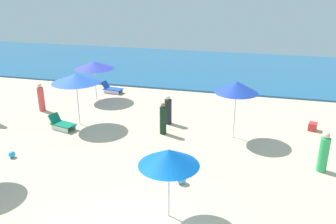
{
  "coord_description": "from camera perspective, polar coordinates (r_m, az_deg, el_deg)",
  "views": [
    {
      "loc": [
        3.0,
        -6.74,
        7.06
      ],
      "look_at": [
        -1.02,
        8.59,
        1.16
      ],
      "focal_mm": 37.81,
      "sensor_mm": 36.0,
      "label": 1
    }
  ],
  "objects": [
    {
      "name": "umbrella_2",
      "position": [
        16.45,
        11.0,
        3.96
      ],
      "size": [
        2.01,
        2.01,
        2.78
      ],
      "color": "silver",
      "rests_on": "ground_plane"
    },
    {
      "name": "beach_ball_0",
      "position": [
        13.3,
        2.16,
        -10.77
      ],
      "size": [
        0.36,
        0.36,
        0.36
      ],
      "primitive_type": "sphere",
      "color": "#4297D6",
      "rests_on": "ground_plane"
    },
    {
      "name": "cooler_box_1",
      "position": [
        19.16,
        22.28,
        -2.18
      ],
      "size": [
        0.49,
        0.54,
        0.39
      ],
      "primitive_type": "cube",
      "rotation": [
        0.0,
        0.0,
        4.44
      ],
      "color": "red",
      "rests_on": "ground_plane"
    },
    {
      "name": "beachgoer_4",
      "position": [
        21.48,
        -19.79,
        2.13
      ],
      "size": [
        0.5,
        0.5,
        1.63
      ],
      "rotation": [
        0.0,
        0.0,
        3.69
      ],
      "color": "#E7484B",
      "rests_on": "ground_plane"
    },
    {
      "name": "lounge_chair_1_0",
      "position": [
        18.63,
        -16.75,
        -1.84
      ],
      "size": [
        1.46,
        0.95,
        0.73
      ],
      "rotation": [
        0.0,
        0.0,
        1.31
      ],
      "color": "silver",
      "rests_on": "ground_plane"
    },
    {
      "name": "beach_ball_2",
      "position": [
        16.49,
        -23.86,
        -6.28
      ],
      "size": [
        0.28,
        0.28,
        0.28
      ],
      "primitive_type": "sphere",
      "color": "#25A1DA",
      "rests_on": "ground_plane"
    },
    {
      "name": "beachgoer_0",
      "position": [
        18.37,
        0.02,
        0.18
      ],
      "size": [
        0.52,
        0.52,
        1.53
      ],
      "rotation": [
        0.0,
        0.0,
        3.98
      ],
      "color": "#22262B",
      "rests_on": "ground_plane"
    },
    {
      "name": "lounge_chair_4_0",
      "position": [
        24.0,
        -9.08,
        3.73
      ],
      "size": [
        1.43,
        0.78,
        0.73
      ],
      "rotation": [
        0.0,
        0.0,
        1.47
      ],
      "color": "silver",
      "rests_on": "ground_plane"
    },
    {
      "name": "umbrella_4",
      "position": [
        22.39,
        -11.81,
        7.42
      ],
      "size": [
        2.45,
        2.45,
        2.41
      ],
      "color": "silver",
      "rests_on": "ground_plane"
    },
    {
      "name": "ocean",
      "position": [
        30.63,
        8.74,
        6.98
      ],
      "size": [
        60.0,
        14.16,
        0.12
      ],
      "primitive_type": "cube",
      "color": "#215D8A",
      "rests_on": "ground_plane"
    },
    {
      "name": "umbrella_0",
      "position": [
        10.67,
        0.13,
        -7.33
      ],
      "size": [
        1.89,
        1.89,
        2.36
      ],
      "color": "silver",
      "rests_on": "ground_plane"
    },
    {
      "name": "umbrella_1",
      "position": [
        18.35,
        -14.65,
        5.28
      ],
      "size": [
        2.45,
        2.45,
        2.7
      ],
      "color": "silver",
      "rests_on": "ground_plane"
    },
    {
      "name": "beachgoer_3",
      "position": [
        17.14,
        -0.82,
        -1.21
      ],
      "size": [
        0.45,
        0.45,
        1.59
      ],
      "rotation": [
        0.0,
        0.0,
        5.71
      ],
      "color": "#143220",
      "rests_on": "ground_plane"
    },
    {
      "name": "beachgoer_1",
      "position": [
        15.08,
        23.8,
        -6.12
      ],
      "size": [
        0.53,
        0.53,
        1.65
      ],
      "rotation": [
        0.0,
        0.0,
        0.76
      ],
      "color": "#2EAF5F",
      "rests_on": "ground_plane"
    }
  ]
}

